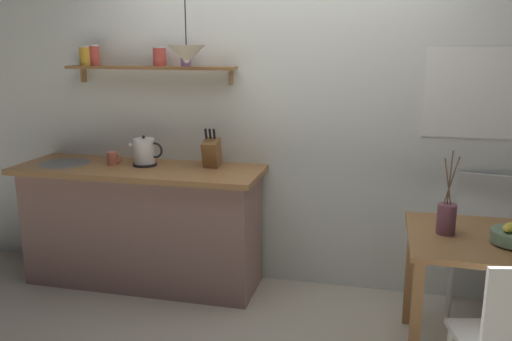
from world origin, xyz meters
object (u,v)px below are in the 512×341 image
(dining_table, at_px, (488,259))
(dining_chair_near, at_px, (512,339))
(twig_vase, at_px, (446,218))
(coffee_mug_by_sink, at_px, (113,158))
(dining_chair_far, at_px, (481,241))
(knife_block, at_px, (212,152))
(pendant_lamp, at_px, (186,54))
(electric_kettle, at_px, (145,152))

(dining_table, height_order, dining_chair_near, dining_chair_near)
(twig_vase, relative_size, coffee_mug_by_sink, 4.02)
(twig_vase, bearing_deg, dining_chair_far, 63.04)
(dining_table, bearing_deg, dining_chair_near, -88.97)
(dining_chair_near, height_order, coffee_mug_by_sink, coffee_mug_by_sink)
(knife_block, bearing_deg, dining_chair_near, -34.06)
(coffee_mug_by_sink, distance_m, pendant_lamp, 1.00)
(electric_kettle, bearing_deg, dining_chair_near, -26.76)
(dining_table, height_order, coffee_mug_by_sink, coffee_mug_by_sink)
(dining_table, xyz_separation_m, electric_kettle, (-2.31, 0.55, 0.39))
(coffee_mug_by_sink, bearing_deg, knife_block, 7.62)
(dining_chair_near, height_order, twig_vase, twig_vase)
(twig_vase, distance_m, pendant_lamp, 1.94)
(pendant_lamp, bearing_deg, coffee_mug_by_sink, 171.60)
(electric_kettle, bearing_deg, pendant_lamp, -18.37)
(twig_vase, height_order, electric_kettle, twig_vase)
(dining_table, relative_size, knife_block, 3.03)
(dining_chair_near, xyz_separation_m, electric_kettle, (-2.32, 1.17, 0.52))
(dining_chair_far, bearing_deg, knife_block, -179.81)
(dining_chair_far, distance_m, coffee_mug_by_sink, 2.66)
(knife_block, bearing_deg, dining_table, -18.71)
(dining_chair_far, bearing_deg, electric_kettle, -178.38)
(pendant_lamp, bearing_deg, electric_kettle, 161.63)
(dining_chair_near, height_order, dining_chair_far, dining_chair_far)
(twig_vase, height_order, pendant_lamp, pendant_lamp)
(dining_chair_near, bearing_deg, dining_table, 91.03)
(dining_chair_far, height_order, electric_kettle, electric_kettle)
(electric_kettle, bearing_deg, dining_chair_far, 1.62)
(dining_chair_far, xyz_separation_m, pendant_lamp, (-1.98, -0.20, 1.22))
(dining_chair_near, relative_size, knife_block, 3.04)
(knife_block, relative_size, pendant_lamp, 0.59)
(dining_chair_far, distance_m, pendant_lamp, 2.33)
(dining_chair_near, distance_m, coffee_mug_by_sink, 2.84)
(dining_chair_far, bearing_deg, pendant_lamp, -174.22)
(dining_chair_near, bearing_deg, knife_block, 145.94)
(dining_chair_far, bearing_deg, dining_chair_near, -92.73)
(dining_chair_far, height_order, knife_block, knife_block)
(dining_chair_far, distance_m, knife_block, 1.95)
(dining_chair_near, relative_size, electric_kettle, 3.40)
(dining_chair_far, relative_size, twig_vase, 1.96)
(knife_block, bearing_deg, twig_vase, -20.77)
(pendant_lamp, bearing_deg, dining_chair_far, 5.78)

